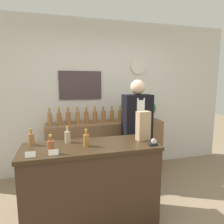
{
  "coord_description": "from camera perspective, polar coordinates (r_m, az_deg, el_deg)",
  "views": [
    {
      "loc": [
        -0.72,
        -1.57,
        1.64
      ],
      "look_at": [
        0.02,
        1.1,
        1.21
      ],
      "focal_mm": 32.0,
      "sensor_mm": 36.0,
      "label": 1
    }
  ],
  "objects": [
    {
      "name": "price_card_right",
      "position": [
        1.96,
        -16.38,
        -11.02
      ],
      "size": [
        0.09,
        0.02,
        0.06
      ],
      "color": "white",
      "rests_on": "display_counter"
    },
    {
      "name": "paper_bag",
      "position": [
        2.34,
        8.88,
        -3.91
      ],
      "size": [
        0.16,
        0.11,
        0.34
      ],
      "color": "tan",
      "rests_on": "display_counter"
    },
    {
      "name": "shelf_bottle_1",
      "position": [
        3.34,
        -14.85,
        -1.77
      ],
      "size": [
        0.07,
        0.07,
        0.29
      ],
      "color": "#9C6631",
      "rests_on": "back_shelf"
    },
    {
      "name": "counter_bottle_2",
      "position": [
        2.29,
        -12.6,
        -6.84
      ],
      "size": [
        0.06,
        0.06,
        0.19
      ],
      "color": "tan",
      "rests_on": "display_counter"
    },
    {
      "name": "shelf_bottle_9",
      "position": [
        3.55,
        4.56,
        -0.89
      ],
      "size": [
        0.07,
        0.07,
        0.29
      ],
      "color": "#A16D34",
      "rests_on": "back_shelf"
    },
    {
      "name": "shopkeeper",
      "position": [
        3.08,
        7.08,
        -6.49
      ],
      "size": [
        0.42,
        0.26,
        1.66
      ],
      "color": "black",
      "rests_on": "ground_plane"
    },
    {
      "name": "counter_bottle_3",
      "position": [
        2.13,
        -7.38,
        -7.92
      ],
      "size": [
        0.06,
        0.06,
        0.19
      ],
      "color": "#9F682E",
      "rests_on": "display_counter"
    },
    {
      "name": "display_counter",
      "position": [
        2.38,
        -5.88,
        -20.4
      ],
      "size": [
        1.45,
        0.56,
        0.96
      ],
      "color": "#382619",
      "rests_on": "ground_plane"
    },
    {
      "name": "shelf_bottle_2",
      "position": [
        3.37,
        -12.34,
        -1.61
      ],
      "size": [
        0.07,
        0.07,
        0.29
      ],
      "color": "#A56431",
      "rests_on": "back_shelf"
    },
    {
      "name": "counter_bottle_0",
      "position": [
        2.32,
        -22.08,
        -7.13
      ],
      "size": [
        0.06,
        0.06,
        0.19
      ],
      "color": "#99673A",
      "rests_on": "display_counter"
    },
    {
      "name": "shelf_bottle_4",
      "position": [
        3.38,
        -7.32,
        -1.43
      ],
      "size": [
        0.07,
        0.07,
        0.29
      ],
      "color": "#A26431",
      "rests_on": "back_shelf"
    },
    {
      "name": "tape_dispenser",
      "position": [
        2.21,
        11.69,
        -8.73
      ],
      "size": [
        0.09,
        0.06,
        0.07
      ],
      "color": "black",
      "rests_on": "display_counter"
    },
    {
      "name": "shelf_bottle_7",
      "position": [
        3.47,
        -0.05,
        -1.1
      ],
      "size": [
        0.07,
        0.07,
        0.29
      ],
      "color": "#A47030",
      "rests_on": "back_shelf"
    },
    {
      "name": "shelf_bottle_3",
      "position": [
        3.37,
        -9.82,
        -1.52
      ],
      "size": [
        0.07,
        0.07,
        0.29
      ],
      "color": "#A26F3A",
      "rests_on": "back_shelf"
    },
    {
      "name": "shelf_bottle_10",
      "position": [
        3.6,
        6.79,
        -0.79
      ],
      "size": [
        0.07,
        0.07,
        0.29
      ],
      "color": "olive",
      "rests_on": "back_shelf"
    },
    {
      "name": "back_wall",
      "position": [
        3.66,
        -4.1,
        4.35
      ],
      "size": [
        5.2,
        0.09,
        2.7
      ],
      "color": "silver",
      "rests_on": "ground_plane"
    },
    {
      "name": "shelf_bottle_5",
      "position": [
        3.41,
        -4.88,
        -1.3
      ],
      "size": [
        0.07,
        0.07,
        0.29
      ],
      "color": "#9F6338",
      "rests_on": "back_shelf"
    },
    {
      "name": "shelf_bottle_6",
      "position": [
        3.44,
        -2.44,
        -1.2
      ],
      "size": [
        0.07,
        0.07,
        0.29
      ],
      "color": "#9D6838",
      "rests_on": "back_shelf"
    },
    {
      "name": "back_shelf",
      "position": [
        3.59,
        -1.75,
        -10.22
      ],
      "size": [
        2.01,
        0.43,
        0.93
      ],
      "color": "brown",
      "rests_on": "ground_plane"
    },
    {
      "name": "shelf_bottle_8",
      "position": [
        3.5,
        2.34,
        -1.02
      ],
      "size": [
        0.07,
        0.07,
        0.29
      ],
      "color": "olive",
      "rests_on": "back_shelf"
    },
    {
      "name": "counter_bottle_1",
      "position": [
        1.99,
        -17.12,
        -9.44
      ],
      "size": [
        0.06,
        0.06,
        0.19
      ],
      "color": "brown",
      "rests_on": "display_counter"
    },
    {
      "name": "price_card_left",
      "position": [
        1.97,
        -22.31,
        -11.17
      ],
      "size": [
        0.09,
        0.02,
        0.06
      ],
      "color": "white",
      "rests_on": "display_counter"
    },
    {
      "name": "potted_plant",
      "position": [
        3.67,
        10.01,
        0.86
      ],
      "size": [
        0.31,
        0.31,
        0.38
      ],
      "color": "#4C3D2D",
      "rests_on": "back_shelf"
    },
    {
      "name": "shelf_bottle_0",
      "position": [
        3.37,
        -17.37,
        -1.81
      ],
      "size": [
        0.07,
        0.07,
        0.29
      ],
      "color": "olive",
      "rests_on": "back_shelf"
    }
  ]
}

